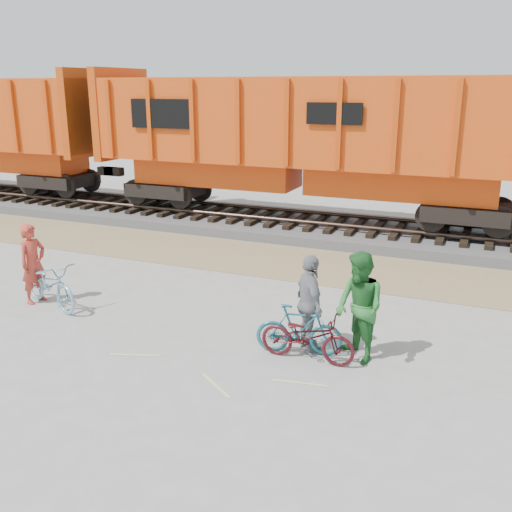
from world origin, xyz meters
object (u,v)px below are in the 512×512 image
object	(u,v)px
bicycle_teal	(299,330)
person_woman	(310,304)
bicycle_blue	(50,284)
bicycle_maroon	(307,337)
person_man	(359,308)
person_solo	(33,264)
hopper_car_center	(303,138)

from	to	relation	value
bicycle_teal	person_woman	distance (m)	0.49
bicycle_teal	person_woman	xyz separation A→B (m)	(0.11, 0.22, 0.43)
bicycle_blue	bicycle_maroon	world-z (taller)	bicycle_blue
bicycle_maroon	person_man	bearing A→B (deg)	-64.13
bicycle_teal	person_solo	world-z (taller)	person_solo
hopper_car_center	person_solo	xyz separation A→B (m)	(-3.30, -8.43, -2.13)
person_solo	person_man	world-z (taller)	person_man
bicycle_blue	person_man	bearing A→B (deg)	-69.89
hopper_car_center	person_solo	world-z (taller)	hopper_car_center
person_solo	person_man	size ratio (longest dim) A/B	0.91
bicycle_blue	person_solo	bearing A→B (deg)	97.69
bicycle_blue	bicycle_teal	bearing A→B (deg)	-71.72
person_man	person_woman	size ratio (longest dim) A/B	1.08
bicycle_maroon	person_solo	xyz separation A→B (m)	(-6.37, 0.35, 0.44)
bicycle_blue	person_woman	world-z (taller)	person_woman
bicycle_blue	person_man	xyz separation A→B (m)	(6.65, 0.13, 0.45)
person_solo	person_man	bearing A→B (deg)	-82.31
hopper_car_center	person_man	size ratio (longest dim) A/B	7.29
bicycle_teal	person_woman	size ratio (longest dim) A/B	0.86
bicycle_blue	hopper_car_center	bearing A→B (deg)	0.81
person_man	person_woman	bearing A→B (deg)	-137.41
bicycle_maroon	person_woman	xyz separation A→B (m)	(-0.10, 0.40, 0.45)
hopper_car_center	person_solo	distance (m)	9.30
bicycle_teal	person_solo	size ratio (longest dim) A/B	0.87
person_solo	bicycle_maroon	bearing A→B (deg)	-85.72
person_solo	person_woman	bearing A→B (deg)	-82.12
person_man	person_solo	bearing A→B (deg)	-136.04
bicycle_maroon	person_man	size ratio (longest dim) A/B	0.87
person_solo	person_woman	world-z (taller)	person_woman
bicycle_blue	bicycle_maroon	size ratio (longest dim) A/B	1.16
person_woman	person_solo	bearing A→B (deg)	53.09
bicycle_teal	person_man	world-z (taller)	person_man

